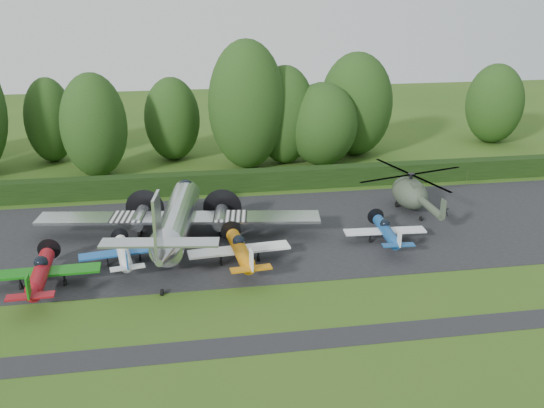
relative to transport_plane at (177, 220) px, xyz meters
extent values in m
plane|color=#2F5517|center=(2.96, -9.07, -2.03)|extent=(160.00, 160.00, 0.00)
cube|color=black|center=(2.96, 0.93, -2.02)|extent=(70.00, 18.00, 0.01)
cube|color=black|center=(2.96, -15.07, -2.03)|extent=(70.00, 2.00, 0.00)
cube|color=black|center=(2.96, 11.93, -2.03)|extent=(90.00, 1.60, 2.00)
cylinder|color=silver|center=(0.00, 0.35, -0.07)|extent=(2.37, 12.37, 2.37)
cone|color=silver|center=(0.00, 7.28, -0.07)|extent=(2.37, 1.55, 2.37)
cone|color=silver|center=(0.00, -7.08, 0.45)|extent=(2.37, 3.09, 2.37)
sphere|color=black|center=(0.00, 6.29, 0.45)|extent=(1.55, 1.55, 1.55)
cube|color=silver|center=(0.00, 1.38, -0.38)|extent=(22.69, 2.47, 0.23)
cube|color=white|center=(-4.12, 1.38, -0.25)|extent=(2.68, 2.58, 0.05)
cube|color=white|center=(4.12, 1.38, -0.25)|extent=(2.68, 2.58, 0.05)
cylinder|color=silver|center=(-3.30, 2.00, -0.64)|extent=(1.13, 3.30, 1.13)
cylinder|color=silver|center=(3.30, 2.00, -0.64)|extent=(1.13, 3.30, 1.13)
cylinder|color=black|center=(-3.30, 4.32, -0.64)|extent=(3.30, 0.03, 3.30)
cylinder|color=black|center=(3.30, 4.32, -0.64)|extent=(3.30, 0.03, 3.30)
cube|color=silver|center=(0.00, -7.90, 1.58)|extent=(7.73, 1.44, 0.14)
cube|color=silver|center=(0.00, -8.21, 3.03)|extent=(0.19, 2.27, 3.92)
cylinder|color=black|center=(-3.30, 1.58, -1.77)|extent=(0.26, 0.93, 0.93)
cylinder|color=black|center=(3.30, 1.58, -1.77)|extent=(0.26, 0.93, 0.93)
cylinder|color=black|center=(0.00, -8.32, -1.84)|extent=(0.19, 0.45, 0.45)
cylinder|color=maroon|center=(-9.25, -6.18, -0.81)|extent=(1.06, 6.07, 1.06)
sphere|color=black|center=(-9.25, -5.52, -0.32)|extent=(0.93, 0.93, 0.93)
cube|color=#126D10|center=(-9.25, -5.63, -0.98)|extent=(7.72, 1.43, 0.15)
cube|color=maroon|center=(-9.25, -9.82, -0.54)|extent=(2.87, 0.77, 0.11)
cube|color=#126D10|center=(-9.25, -9.93, 0.18)|extent=(0.11, 0.88, 1.43)
cylinder|color=black|center=(-9.25, -2.27, -0.81)|extent=(1.65, 0.02, 1.65)
cylinder|color=black|center=(-10.68, -5.85, -1.83)|extent=(0.15, 0.49, 0.49)
cylinder|color=black|center=(-7.81, -5.85, -1.83)|extent=(0.15, 0.49, 0.49)
cylinder|color=black|center=(-9.25, -3.31, -1.85)|extent=(0.13, 0.44, 0.44)
cylinder|color=silver|center=(-4.00, -3.29, -1.04)|extent=(0.86, 4.96, 0.86)
sphere|color=black|center=(-4.00, -2.75, -0.63)|extent=(0.76, 0.76, 0.76)
cube|color=#1B54A3|center=(-4.00, -2.84, -1.17)|extent=(6.31, 1.17, 0.13)
cube|color=silver|center=(-4.00, -6.26, -0.81)|extent=(2.34, 0.63, 0.09)
cube|color=#1B54A3|center=(-4.00, -6.35, -0.23)|extent=(0.09, 0.72, 1.17)
cylinder|color=black|center=(-4.00, -0.09, -1.04)|extent=(1.35, 0.02, 1.35)
cylinder|color=black|center=(-5.17, -3.02, -1.87)|extent=(0.13, 0.40, 0.40)
cylinder|color=black|center=(-2.83, -3.02, -1.87)|extent=(0.13, 0.40, 0.40)
cylinder|color=black|center=(-4.00, -0.95, -1.88)|extent=(0.11, 0.36, 0.36)
cylinder|color=#C3730B|center=(4.44, -4.68, -0.84)|extent=(1.03, 5.93, 1.03)
sphere|color=black|center=(4.44, -4.03, -0.36)|extent=(0.91, 0.91, 0.91)
cube|color=white|center=(4.44, -4.14, -1.00)|extent=(7.54, 1.40, 0.15)
cube|color=#C3730B|center=(4.44, -8.23, -0.57)|extent=(2.80, 0.75, 0.11)
cube|color=white|center=(4.44, -8.34, 0.13)|extent=(0.11, 0.86, 1.40)
cylinder|color=black|center=(4.44, -0.85, -0.84)|extent=(1.62, 0.02, 1.62)
cylinder|color=black|center=(3.04, -4.35, -1.83)|extent=(0.15, 0.47, 0.47)
cylinder|color=black|center=(5.84, -4.35, -1.83)|extent=(0.15, 0.47, 0.47)
cylinder|color=black|center=(4.44, -1.88, -1.85)|extent=(0.13, 0.43, 0.43)
cylinder|color=navy|center=(16.26, -2.66, -1.00)|extent=(0.89, 5.11, 0.89)
sphere|color=black|center=(16.26, -2.10, -0.59)|extent=(0.78, 0.78, 0.78)
cube|color=white|center=(16.26, -2.20, -1.14)|extent=(6.51, 1.21, 0.13)
cube|color=navy|center=(16.26, -5.73, -0.77)|extent=(2.42, 0.65, 0.09)
cube|color=white|center=(16.26, -5.82, -0.17)|extent=(0.09, 0.74, 1.21)
cylinder|color=black|center=(16.26, 0.64, -1.00)|extent=(1.39, 0.02, 1.39)
cylinder|color=black|center=(15.05, -2.38, -1.86)|extent=(0.13, 0.41, 0.41)
cylinder|color=black|center=(17.47, -2.38, -1.86)|extent=(0.13, 0.41, 0.41)
cylinder|color=black|center=(16.26, -0.24, -1.88)|extent=(0.11, 0.37, 0.37)
ellipsoid|color=#364132|center=(20.81, 4.21, -0.42)|extent=(2.78, 5.09, 2.66)
cylinder|color=#364132|center=(20.81, 0.21, -0.16)|extent=(0.62, 5.34, 0.62)
cube|color=#364132|center=(20.81, -2.55, 0.64)|extent=(0.11, 0.80, 1.42)
cylinder|color=black|center=(20.81, 4.21, 0.91)|extent=(0.27, 0.27, 0.71)
cylinder|color=black|center=(20.81, 4.21, 1.31)|extent=(0.62, 0.62, 0.22)
cylinder|color=black|center=(20.81, 4.21, 1.31)|extent=(10.69, 10.69, 0.05)
cube|color=#364132|center=(20.81, 3.50, 0.60)|extent=(0.80, 1.78, 0.62)
ellipsoid|color=black|center=(20.81, 5.64, -0.34)|extent=(1.69, 1.69, 1.52)
cylinder|color=black|center=(19.92, 4.93, -1.76)|extent=(0.16, 0.50, 0.50)
cylinder|color=black|center=(21.70, 4.93, -1.76)|extent=(0.16, 0.50, 0.50)
cylinder|color=black|center=(20.81, 1.37, -1.80)|extent=(0.14, 0.43, 0.43)
cylinder|color=#3F3326|center=(26.89, 11.36, -1.44)|extent=(0.12, 0.12, 1.17)
cylinder|color=#3F3326|center=(29.83, 11.36, -1.44)|extent=(0.12, 0.12, 1.17)
cube|color=beige|center=(28.36, 11.36, -0.75)|extent=(3.13, 0.08, 0.98)
cylinder|color=black|center=(12.36, 20.76, -0.23)|extent=(0.70, 0.70, 3.60)
ellipsoid|color=#1D3E13|center=(12.36, 20.76, 3.47)|extent=(6.79, 6.79, 10.99)
cylinder|color=black|center=(39.99, 25.44, -0.40)|extent=(0.70, 0.70, 3.26)
ellipsoid|color=#1D3E13|center=(39.99, 25.44, 2.95)|extent=(7.07, 7.07, 9.95)
cylinder|color=black|center=(-13.67, 25.49, -0.46)|extent=(0.70, 0.70, 3.14)
ellipsoid|color=#1D3E13|center=(-13.67, 25.49, 2.77)|extent=(5.43, 5.43, 9.60)
cylinder|color=black|center=(-0.05, 24.16, -0.48)|extent=(0.70, 0.70, 3.10)
ellipsoid|color=#1D3E13|center=(-0.05, 24.16, 2.71)|extent=(6.28, 6.28, 9.48)
cylinder|color=black|center=(-8.07, 19.04, -0.24)|extent=(0.70, 0.70, 3.58)
ellipsoid|color=#1D3E13|center=(-8.07, 19.04, 3.44)|extent=(6.82, 6.82, 10.93)
cylinder|color=black|center=(21.14, 22.78, -0.06)|extent=(0.70, 0.70, 3.93)
ellipsoid|color=#1D3E13|center=(21.14, 22.78, 3.98)|extent=(8.41, 8.41, 12.02)
cylinder|color=black|center=(7.98, 19.68, 0.25)|extent=(0.70, 0.70, 4.56)
ellipsoid|color=#1D3E13|center=(7.98, 19.68, 4.94)|extent=(8.32, 8.32, 13.94)
cylinder|color=black|center=(16.33, 19.43, -0.52)|extent=(0.70, 0.70, 3.02)
ellipsoid|color=#1D3E13|center=(16.33, 19.43, 2.59)|extent=(7.77, 7.77, 9.23)
camera|label=1|loc=(0.25, -44.58, 17.81)|focal=40.00mm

